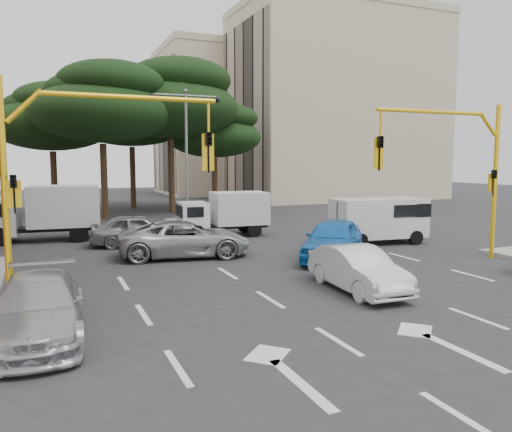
{
  "coord_description": "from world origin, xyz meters",
  "views": [
    {
      "loc": [
        -7.65,
        -12.32,
        3.86
      ],
      "look_at": [
        0.26,
        6.3,
        1.6
      ],
      "focal_mm": 35.0,
      "sensor_mm": 36.0,
      "label": 1
    }
  ],
  "objects": [
    {
      "name": "pine_center",
      "position": [
        1.06,
        23.96,
        8.3
      ],
      "size": [
        9.98,
        9.98,
        11.16
      ],
      "color": "#382616",
      "rests_on": "ground"
    },
    {
      "name": "pine_back",
      "position": [
        -0.94,
        28.96,
        7.6
      ],
      "size": [
        9.15,
        9.15,
        10.23
      ],
      "color": "#382616",
      "rests_on": "ground"
    },
    {
      "name": "car_silver_cross_a",
      "position": [
        -2.53,
        7.0,
        0.73
      ],
      "size": [
        5.58,
        3.27,
        1.46
      ],
      "primitive_type": "imported",
      "rotation": [
        0.0,
        0.0,
        1.4
      ],
      "color": "#9FA2A7",
      "rests_on": "ground"
    },
    {
      "name": "signal_mast_right",
      "position": [
        6.8,
        1.99,
        3.88
      ],
      "size": [
        5.79,
        0.37,
        6.0
      ],
      "color": "yellow",
      "rests_on": "ground"
    },
    {
      "name": "signal_mast_left",
      "position": [
        -6.8,
        1.99,
        3.88
      ],
      "size": [
        5.79,
        0.37,
        6.0
      ],
      "color": "yellow",
      "rests_on": "ground"
    },
    {
      "name": "median_strip",
      "position": [
        0.0,
        16.0,
        0.07
      ],
      "size": [
        1.4,
        6.0,
        0.15
      ],
      "primitive_type": "cube",
      "color": "gray",
      "rests_on": "ground"
    },
    {
      "name": "apartment_beige_far",
      "position": [
        12.95,
        44.0,
        8.35
      ],
      "size": [
        16.2,
        12.15,
        16.7
      ],
      "color": "beige",
      "rests_on": "ground"
    },
    {
      "name": "ground",
      "position": [
        0.0,
        0.0,
        0.0
      ],
      "size": [
        120.0,
        120.0,
        0.0
      ],
      "primitive_type": "plane",
      "color": "#28282B",
      "rests_on": "ground"
    },
    {
      "name": "car_silver_cross_b",
      "position": [
        -3.8,
        10.3,
        0.72
      ],
      "size": [
        4.49,
        2.52,
        1.44
      ],
      "primitive_type": "imported",
      "rotation": [
        0.0,
        0.0,
        1.37
      ],
      "color": "gray",
      "rests_on": "ground"
    },
    {
      "name": "apartment_beige_near",
      "position": [
        19.95,
        32.0,
        9.35
      ],
      "size": [
        20.2,
        12.15,
        18.7
      ],
      "color": "beige",
      "rests_on": "ground"
    },
    {
      "name": "van_white",
      "position": [
        6.65,
        6.71,
        1.07
      ],
      "size": [
        4.45,
        2.35,
        2.14
      ],
      "primitive_type": null,
      "rotation": [
        0.0,
        0.0,
        -1.67
      ],
      "color": "silver",
      "rests_on": "ground"
    },
    {
      "name": "box_truck_b",
      "position": [
        0.72,
        11.63,
        1.12
      ],
      "size": [
        4.7,
        2.25,
        2.25
      ],
      "primitive_type": null,
      "rotation": [
        0.0,
        0.0,
        1.5
      ],
      "color": "white",
      "rests_on": "ground"
    },
    {
      "name": "pine_left_near",
      "position": [
        -3.94,
        21.96,
        7.6
      ],
      "size": [
        9.15,
        9.15,
        10.23
      ],
      "color": "#382616",
      "rests_on": "ground"
    },
    {
      "name": "box_truck_a",
      "position": [
        -7.77,
        13.57,
        1.33
      ],
      "size": [
        5.58,
        2.73,
        2.66
      ],
      "primitive_type": null,
      "rotation": [
        0.0,
        0.0,
        1.48
      ],
      "color": "silver",
      "rests_on": "ground"
    },
    {
      "name": "car_blue_compact",
      "position": [
        2.6,
        4.13,
        0.8
      ],
      "size": [
        4.53,
        4.78,
        1.6
      ],
      "primitive_type": "imported",
      "rotation": [
        0.0,
        0.0,
        -0.72
      ],
      "color": "blue",
      "rests_on": "ground"
    },
    {
      "name": "pine_right",
      "position": [
        5.06,
        25.96,
        6.22
      ],
      "size": [
        7.49,
        7.49,
        8.37
      ],
      "color": "#382616",
      "rests_on": "ground"
    },
    {
      "name": "pine_left_far",
      "position": [
        -6.94,
        25.96,
        6.91
      ],
      "size": [
        8.32,
        8.32,
        9.3
      ],
      "color": "#382616",
      "rests_on": "ground"
    },
    {
      "name": "street_lamp_center",
      "position": [
        0.0,
        16.0,
        5.43
      ],
      "size": [
        4.16,
        0.36,
        7.77
      ],
      "color": "slate",
      "rests_on": "median_strip"
    },
    {
      "name": "car_silver_wagon",
      "position": [
        -7.9,
        -0.76,
        0.67
      ],
      "size": [
        2.13,
        4.72,
        1.34
      ],
      "primitive_type": "imported",
      "rotation": [
        0.0,
        0.0,
        -0.05
      ],
      "color": "#A9ABB1",
      "rests_on": "ground"
    },
    {
      "name": "car_white_hatch",
      "position": [
        0.79,
        -0.15,
        0.65
      ],
      "size": [
        1.59,
        4.04,
        1.31
      ],
      "primitive_type": "imported",
      "rotation": [
        0.0,
        0.0,
        -0.05
      ],
      "color": "silver",
      "rests_on": "ground"
    }
  ]
}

